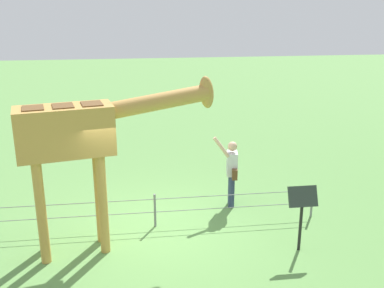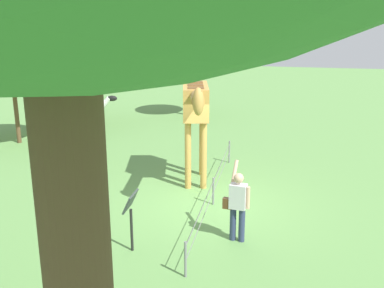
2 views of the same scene
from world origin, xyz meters
name	(u,v)px [view 1 (image 1 of 2)]	position (x,y,z in m)	size (l,w,h in m)	color
ground_plane	(156,230)	(0.00, 0.00, 0.00)	(60.00, 60.00, 0.00)	#60934C
giraffe	(83,138)	(-1.30, -0.56, 2.27)	(3.75, 1.25, 3.28)	#C69347
visitor	(232,170)	(1.83, 0.97, 0.90)	(0.63, 0.59, 1.75)	navy
info_sign	(302,205)	(2.72, -1.17, 0.95)	(0.56, 0.21, 1.32)	black
wire_fence	(155,209)	(0.00, 0.16, 0.40)	(7.05, 0.05, 0.75)	slate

